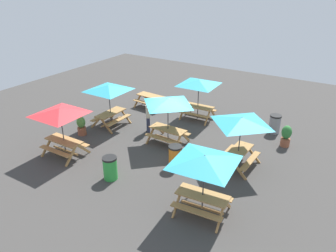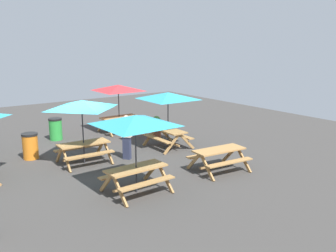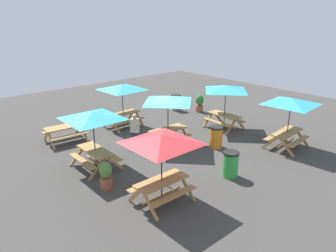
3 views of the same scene
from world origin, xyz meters
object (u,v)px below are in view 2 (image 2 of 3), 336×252
(person_standing, at_px, (127,136))
(picnic_table_2, at_px, (82,109))
(picnic_table_1, at_px, (168,100))
(picnic_table_4, at_px, (118,91))
(picnic_table_3, at_px, (135,126))
(potted_plant_1, at_px, (156,127))
(picnic_table_6, at_px, (219,155))
(trash_bin_orange, at_px, (30,146))
(trash_bin_green, at_px, (56,129))

(person_standing, bearing_deg, picnic_table_2, 36.62)
(picnic_table_1, bearing_deg, picnic_table_4, 6.24)
(picnic_table_2, height_order, picnic_table_4, same)
(picnic_table_1, relative_size, picnic_table_3, 1.00)
(picnic_table_1, xyz_separation_m, potted_plant_1, (0.54, 1.65, -1.49))
(picnic_table_6, height_order, potted_plant_1, potted_plant_1)
(picnic_table_6, relative_size, person_standing, 1.14)
(picnic_table_1, bearing_deg, trash_bin_orange, 71.79)
(picnic_table_6, bearing_deg, trash_bin_green, 117.36)
(picnic_table_2, xyz_separation_m, trash_bin_green, (0.32, 3.85, -1.49))
(picnic_table_1, height_order, picnic_table_6, picnic_table_1)
(trash_bin_orange, height_order, person_standing, person_standing)
(picnic_table_3, xyz_separation_m, potted_plant_1, (4.08, 4.99, -1.49))
(picnic_table_3, xyz_separation_m, trash_bin_green, (0.18, 7.25, -1.49))
(picnic_table_3, bearing_deg, picnic_table_1, 41.27)
(picnic_table_3, relative_size, trash_bin_green, 2.88)
(picnic_table_3, bearing_deg, trash_bin_orange, 104.95)
(picnic_table_6, height_order, person_standing, person_standing)
(picnic_table_2, bearing_deg, picnic_table_6, -43.44)
(picnic_table_4, bearing_deg, picnic_table_1, -84.59)
(picnic_table_3, distance_m, picnic_table_4, 7.59)
(picnic_table_2, relative_size, picnic_table_3, 0.83)
(picnic_table_6, bearing_deg, trash_bin_orange, 137.74)
(picnic_table_6, distance_m, potted_plant_1, 5.10)
(picnic_table_2, xyz_separation_m, potted_plant_1, (4.23, 1.58, -1.49))
(picnic_table_1, relative_size, person_standing, 1.69)
(trash_bin_orange, bearing_deg, person_standing, -36.29)
(trash_bin_green, distance_m, potted_plant_1, 4.51)
(trash_bin_orange, relative_size, potted_plant_1, 0.99)
(trash_bin_orange, bearing_deg, picnic_table_2, -49.85)
(picnic_table_1, xyz_separation_m, picnic_table_6, (-0.31, -3.38, -1.43))
(picnic_table_3, height_order, picnic_table_4, same)
(trash_bin_orange, bearing_deg, picnic_table_1, -18.77)
(potted_plant_1, bearing_deg, picnic_table_6, -99.56)
(potted_plant_1, bearing_deg, trash_bin_green, 149.89)
(trash_bin_orange, xyz_separation_m, potted_plant_1, (5.63, -0.09, 0.00))
(picnic_table_3, distance_m, person_standing, 3.42)
(picnic_table_3, distance_m, trash_bin_green, 7.41)
(trash_bin_orange, relative_size, person_standing, 0.59)
(picnic_table_3, relative_size, picnic_table_4, 1.00)
(trash_bin_green, height_order, trash_bin_orange, same)
(picnic_table_6, height_order, trash_bin_orange, trash_bin_orange)
(picnic_table_1, distance_m, picnic_table_3, 4.87)
(picnic_table_4, bearing_deg, trash_bin_green, 172.86)
(person_standing, bearing_deg, picnic_table_3, 119.05)
(picnic_table_6, xyz_separation_m, potted_plant_1, (0.85, 5.02, -0.06))
(picnic_table_3, relative_size, person_standing, 1.69)
(trash_bin_green, xyz_separation_m, trash_bin_orange, (-1.73, -2.18, 0.00))
(trash_bin_green, xyz_separation_m, potted_plant_1, (3.90, -2.26, 0.00))
(picnic_table_2, relative_size, potted_plant_1, 2.35)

